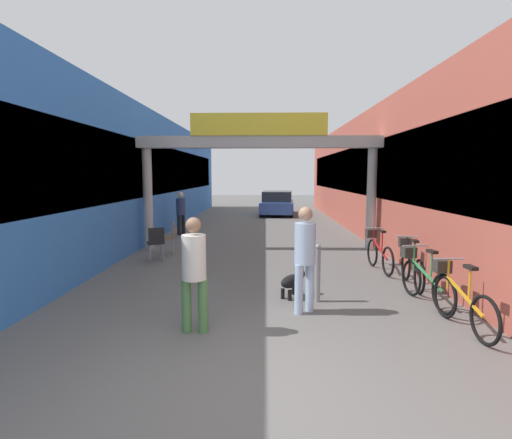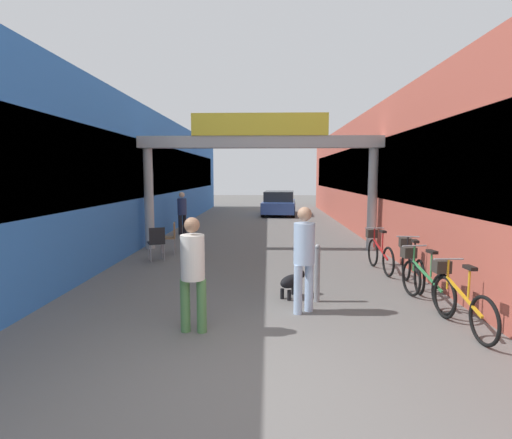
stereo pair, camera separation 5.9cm
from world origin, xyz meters
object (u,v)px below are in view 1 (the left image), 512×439
at_px(bollard_post_metal, 318,272).
at_px(parked_car_blue, 277,203).
at_px(pedestrian_companion, 194,267).
at_px(pedestrian_with_dog, 305,252).
at_px(bicycle_red_farthest, 378,252).
at_px(bicycle_green_second, 423,278).
at_px(bicycle_orange_nearest, 459,298).
at_px(dog_on_leash, 293,281).
at_px(bicycle_black_third, 411,264).
at_px(cafe_chair_black_nearer, 156,241).
at_px(pedestrian_carrying_crate, 181,211).
at_px(cafe_chair_wood_farther, 170,235).

xyz_separation_m(bollard_post_metal, parked_car_blue, (-0.26, 15.47, 0.12)).
xyz_separation_m(pedestrian_companion, parked_car_blue, (1.67, 16.90, -0.30)).
bearing_deg(pedestrian_with_dog, bicycle_red_farthest, 55.86).
bearing_deg(bicycle_green_second, bicycle_orange_nearest, -86.12).
xyz_separation_m(dog_on_leash, bicycle_orange_nearest, (2.34, -1.42, 0.14)).
bearing_deg(bicycle_black_third, bicycle_green_second, -99.11).
relative_size(bicycle_orange_nearest, cafe_chair_black_nearer, 1.90).
relative_size(bicycle_red_farthest, bollard_post_metal, 1.63).
relative_size(pedestrian_with_dog, cafe_chair_black_nearer, 1.95).
relative_size(pedestrian_carrying_crate, bollard_post_metal, 1.55).
xyz_separation_m(pedestrian_carrying_crate, cafe_chair_wood_farther, (0.47, -3.69, -0.37)).
bearing_deg(pedestrian_companion, bicycle_green_second, 20.76).
height_order(pedestrian_carrying_crate, bicycle_orange_nearest, pedestrian_carrying_crate).
distance_m(pedestrian_with_dog, bicycle_orange_nearest, 2.36).
distance_m(dog_on_leash, cafe_chair_black_nearer, 4.50).
bearing_deg(cafe_chair_black_nearer, bollard_post_metal, -40.70).
height_order(pedestrian_carrying_crate, parked_car_blue, pedestrian_carrying_crate).
distance_m(pedestrian_companion, dog_on_leash, 2.37).
relative_size(pedestrian_carrying_crate, bicycle_black_third, 0.95).
xyz_separation_m(bicycle_black_third, bicycle_red_farthest, (-0.29, 1.33, 0.00)).
xyz_separation_m(pedestrian_with_dog, bollard_post_metal, (0.29, 0.57, -0.47)).
distance_m(bicycle_black_third, bicycle_red_farthest, 1.36).
xyz_separation_m(pedestrian_carrying_crate, dog_on_leash, (3.69, -7.61, -0.61)).
distance_m(dog_on_leash, bicycle_red_farthest, 3.05).
xyz_separation_m(dog_on_leash, bollard_post_metal, (0.41, -0.27, 0.23)).
bearing_deg(cafe_chair_black_nearer, dog_on_leash, -41.47).
bearing_deg(bicycle_red_farthest, cafe_chair_wood_farther, 161.82).
distance_m(bicycle_orange_nearest, cafe_chair_black_nearer, 7.21).
relative_size(cafe_chair_black_nearer, cafe_chair_wood_farther, 1.00).
distance_m(bicycle_green_second, cafe_chair_wood_farther, 6.90).
distance_m(bicycle_orange_nearest, parked_car_blue, 16.76).
height_order(pedestrian_companion, bicycle_green_second, pedestrian_companion).
height_order(bicycle_orange_nearest, bicycle_red_farthest, same).
bearing_deg(cafe_chair_wood_farther, bicycle_green_second, -37.34).
relative_size(bicycle_green_second, parked_car_blue, 0.41).
distance_m(bollard_post_metal, cafe_chair_wood_farther, 5.54).
bearing_deg(bicycle_green_second, pedestrian_with_dog, -165.05).
xyz_separation_m(bicycle_green_second, bollard_post_metal, (-1.86, -0.00, 0.09)).
height_order(bicycle_black_third, cafe_chair_black_nearer, bicycle_black_third).
bearing_deg(dog_on_leash, bicycle_orange_nearest, -31.24).
distance_m(pedestrian_companion, bicycle_orange_nearest, 3.91).
bearing_deg(dog_on_leash, parked_car_blue, 89.44).
xyz_separation_m(dog_on_leash, cafe_chair_wood_farther, (-3.22, 3.92, 0.24)).
bearing_deg(pedestrian_with_dog, bicycle_orange_nearest, -14.65).
distance_m(pedestrian_with_dog, parked_car_blue, 16.04).
relative_size(pedestrian_with_dog, parked_car_blue, 0.42).
distance_m(dog_on_leash, bicycle_black_third, 2.58).
bearing_deg(cafe_chair_wood_farther, bicycle_orange_nearest, -43.82).
xyz_separation_m(bicycle_orange_nearest, bicycle_green_second, (-0.08, 1.15, 0.00)).
bearing_deg(bicycle_red_farthest, bicycle_black_third, -77.71).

